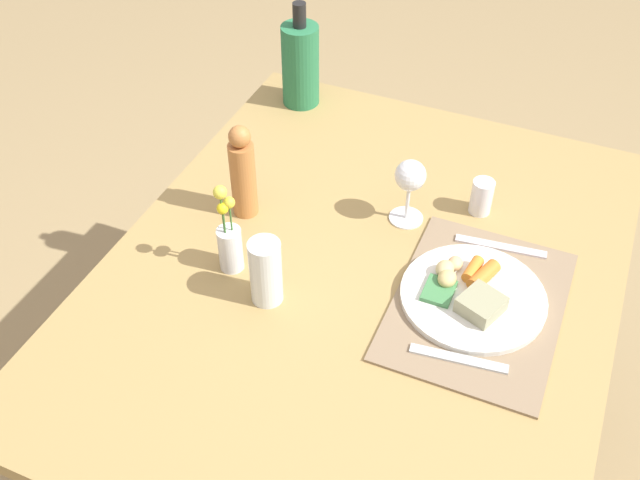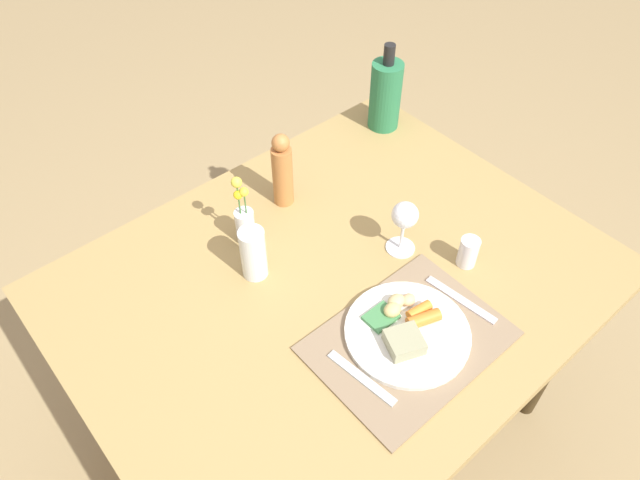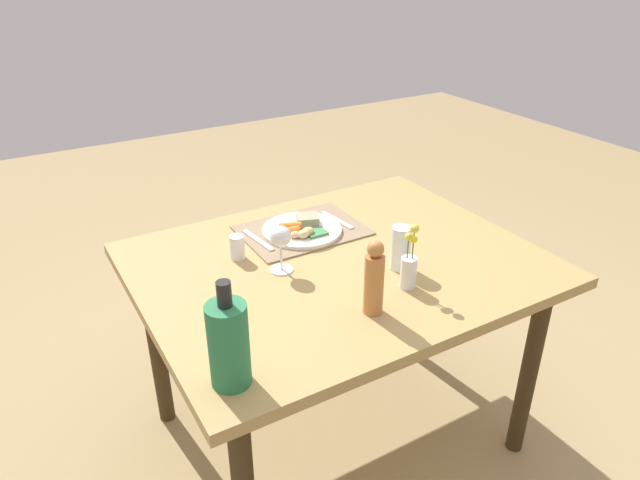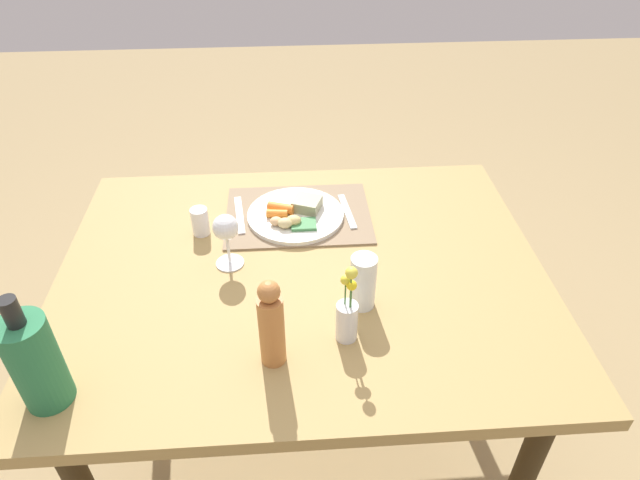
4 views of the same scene
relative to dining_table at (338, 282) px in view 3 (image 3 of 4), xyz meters
The scene contains 12 objects.
ground_plane 0.66m from the dining_table, ahead, with size 8.00×8.00×0.00m, color #9E865A.
dining_table is the anchor object (origin of this frame).
placemat 0.26m from the dining_table, 91.01° to the right, with size 0.42×0.31×0.01m, color #897256.
dinner_plate 0.25m from the dining_table, 87.79° to the right, with size 0.28×0.28×0.05m.
fork 0.29m from the dining_table, 120.87° to the right, with size 0.02×0.17×0.01m, color silver.
knife 0.31m from the dining_table, 55.00° to the right, with size 0.02×0.19×0.01m, color silver.
flower_vase 0.30m from the dining_table, 110.48° to the left, with size 0.05×0.05×0.21m.
wine_glass 0.27m from the dining_table, 10.50° to the right, with size 0.07×0.07×0.15m.
cooler_bottle 0.66m from the dining_table, 34.95° to the left, with size 0.09×0.09×0.27m.
water_tumbler 0.24m from the dining_table, 134.86° to the left, with size 0.06×0.06×0.14m.
salt_shaker 0.35m from the dining_table, 32.42° to the right, with size 0.05×0.05×0.08m, color white.
pepper_mill 0.36m from the dining_table, 76.11° to the left, with size 0.05×0.05×0.22m.
Camera 3 is at (0.87, 1.37, 1.66)m, focal length 32.67 mm.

